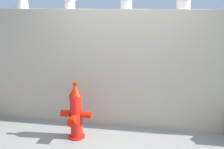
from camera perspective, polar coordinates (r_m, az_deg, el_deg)
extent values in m
cube|color=tan|center=(4.45, 3.06, 1.34)|extent=(6.38, 0.41, 1.99)
cylinder|color=silver|center=(4.87, -19.32, 14.74)|extent=(0.21, 0.21, 0.20)
cylinder|color=silver|center=(4.53, -9.37, 15.15)|extent=(0.18, 0.18, 0.16)
cylinder|color=silver|center=(4.53, -9.40, 15.98)|extent=(0.21, 0.21, 0.03)
cylinder|color=beige|center=(4.31, 3.17, 15.45)|extent=(0.19, 0.19, 0.18)
cylinder|color=beige|center=(4.28, 15.50, 14.96)|extent=(0.21, 0.21, 0.18)
cylinder|color=red|center=(4.29, -7.73, -13.38)|extent=(0.26, 0.26, 0.03)
cylinder|color=red|center=(4.14, -7.90, -9.24)|extent=(0.19, 0.19, 0.71)
cone|color=red|center=(3.98, -8.12, -3.51)|extent=(0.20, 0.20, 0.16)
cylinder|color=red|center=(3.95, -8.18, -2.05)|extent=(0.07, 0.07, 0.05)
cylinder|color=red|center=(4.17, -10.17, -8.45)|extent=(0.15, 0.11, 0.11)
cylinder|color=red|center=(4.07, -5.61, -8.87)|extent=(0.15, 0.11, 0.11)
cylinder|color=red|center=(3.98, -8.69, -10.09)|extent=(0.13, 0.17, 0.13)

